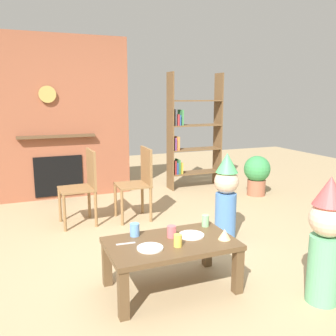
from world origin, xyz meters
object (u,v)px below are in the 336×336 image
child_in_pink (226,194)px  dining_chair_middle (139,179)px  paper_plate_rear (150,248)px  paper_cup_near_left (205,221)px  paper_cup_far_left (135,230)px  dining_chair_left (84,182)px  bookshelf (191,136)px  birthday_cake_slice (224,234)px  coffee_table (171,249)px  paper_cup_center (178,240)px  child_with_cone_hat (326,237)px  potted_plant_tall (257,173)px  paper_plate_front (191,235)px  paper_cup_near_right (172,232)px

child_in_pink → dining_chair_middle: 1.18m
paper_plate_rear → child_in_pink: bearing=35.8°
paper_cup_near_left → paper_plate_rear: 0.67m
paper_plate_rear → child_in_pink: (1.15, 0.83, 0.09)m
paper_cup_far_left → dining_chair_left: dining_chair_left is taller
bookshelf → dining_chair_middle: (-1.28, -1.21, -0.36)m
birthday_cake_slice → coffee_table: bearing=163.9°
paper_cup_center → child_in_pink: child_in_pink is taller
dining_chair_left → child_in_pink: bearing=139.3°
coffee_table → child_with_cone_hat: 1.16m
paper_cup_far_left → child_with_cone_hat: (1.21, -0.82, 0.06)m
paper_plate_rear → potted_plant_tall: bearing=40.9°
dining_chair_left → dining_chair_middle: same height
paper_plate_front → dining_chair_middle: bearing=86.7°
paper_plate_rear → paper_cup_far_left: bearing=96.3°
bookshelf → child_in_pink: (-0.63, -2.19, -0.38)m
child_with_cone_hat → dining_chair_left: (-1.36, 2.41, -0.00)m
dining_chair_middle → child_in_pink: bearing=125.0°
child_with_cone_hat → paper_cup_near_right: bearing=-4.3°
birthday_cake_slice → potted_plant_tall: (1.91, 2.22, -0.09)m
dining_chair_middle → potted_plant_tall: 2.06m
potted_plant_tall → paper_cup_near_left: bearing=-135.0°
dining_chair_left → potted_plant_tall: bearing=-176.0°
paper_cup_near_left → paper_cup_far_left: 0.64m
paper_cup_near_left → paper_plate_front: (-0.21, -0.16, -0.04)m
bookshelf → birthday_cake_slice: bookshelf is taller
paper_cup_near_right → child_with_cone_hat: bearing=-35.7°
coffee_table → potted_plant_tall: (2.32, 2.11, 0.02)m
dining_chair_middle → potted_plant_tall: dining_chair_middle is taller
paper_cup_near_right → paper_cup_far_left: bearing=152.9°
paper_cup_near_right → paper_cup_far_left: (-0.27, 0.14, 0.01)m
child_in_pink → child_with_cone_hat: bearing=52.7°
paper_cup_far_left → paper_cup_near_right: bearing=-27.1°
bookshelf → dining_chair_left: 2.29m
potted_plant_tall → birthday_cake_slice: bearing=-130.6°
dining_chair_left → coffee_table: bearing=99.5°
coffee_table → paper_cup_near_right: size_ratio=10.64×
paper_cup_center → dining_chair_left: size_ratio=0.11×
paper_plate_front → child_in_pink: bearing=43.5°
paper_cup_center → paper_plate_rear: 0.22m
potted_plant_tall → paper_cup_near_right: bearing=-138.4°
paper_cup_center → dining_chair_left: (-0.39, 1.92, 0.06)m
bookshelf → child_with_cone_hat: size_ratio=1.96×
bookshelf → potted_plant_tall: (0.74, -0.84, -0.52)m
paper_plate_rear → potted_plant_tall: potted_plant_tall is taller
paper_plate_front → potted_plant_tall: bearing=44.2°
paper_cup_near_left → child_in_pink: 0.78m
paper_cup_near_left → paper_plate_front: 0.27m
paper_cup_near_right → paper_cup_center: bearing=-98.1°
coffee_table → child_with_cone_hat: bearing=-31.4°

